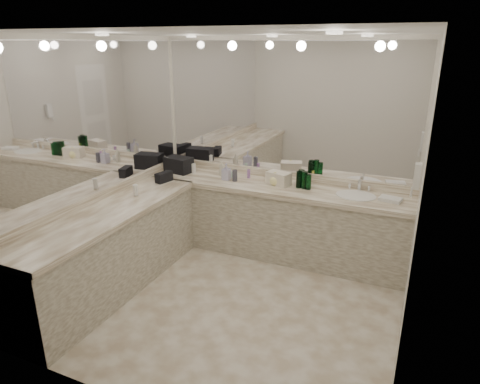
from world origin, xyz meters
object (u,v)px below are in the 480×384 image
at_px(black_toiletry_bag, 179,165).
at_px(cream_cosmetic_case, 278,178).
at_px(wall_phone, 417,176).
at_px(soap_bottle_c, 275,179).
at_px(sink, 356,196).
at_px(soap_bottle_b, 226,172).
at_px(soap_bottle_a, 222,168).
at_px(hand_towel, 390,199).

bearing_deg(black_toiletry_bag, cream_cosmetic_case, 1.37).
xyz_separation_m(wall_phone, soap_bottle_c, (-1.56, 0.49, -0.37)).
relative_size(sink, wall_phone, 1.83).
xyz_separation_m(sink, wall_phone, (0.61, -0.50, 0.46)).
bearing_deg(sink, wall_phone, -39.57).
height_order(cream_cosmetic_case, soap_bottle_c, soap_bottle_c).
xyz_separation_m(black_toiletry_bag, soap_bottle_b, (0.72, -0.05, 0.00)).
bearing_deg(soap_bottle_a, black_toiletry_bag, -172.82).
bearing_deg(soap_bottle_c, wall_phone, -17.40).
bearing_deg(black_toiletry_bag, wall_phone, -9.75).
height_order(sink, hand_towel, hand_towel).
xyz_separation_m(soap_bottle_a, soap_bottle_b, (0.12, -0.13, 0.01)).
relative_size(sink, soap_bottle_c, 2.67).
bearing_deg(soap_bottle_a, soap_bottle_b, -45.78).
distance_m(sink, black_toiletry_bag, 2.31).
relative_size(cream_cosmetic_case, soap_bottle_a, 1.38).
relative_size(hand_towel, soap_bottle_b, 1.08).
xyz_separation_m(sink, soap_bottle_c, (-0.96, -0.01, 0.09)).
distance_m(sink, wall_phone, 0.91).
height_order(wall_phone, soap_bottle_c, wall_phone).
height_order(sink, wall_phone, wall_phone).
bearing_deg(cream_cosmetic_case, soap_bottle_a, -167.66).
distance_m(black_toiletry_bag, soap_bottle_c, 1.35).
bearing_deg(hand_towel, wall_phone, -64.03).
distance_m(hand_towel, soap_bottle_a, 2.08).
bearing_deg(wall_phone, black_toiletry_bag, 170.25).
relative_size(black_toiletry_bag, soap_bottle_c, 2.12).
height_order(hand_towel, soap_bottle_b, soap_bottle_b).
xyz_separation_m(sink, cream_cosmetic_case, (-0.93, 0.03, 0.08)).
xyz_separation_m(sink, black_toiletry_bag, (-2.31, -0.00, 0.10)).
relative_size(black_toiletry_bag, cream_cosmetic_case, 1.28).
height_order(black_toiletry_bag, cream_cosmetic_case, black_toiletry_bag).
xyz_separation_m(cream_cosmetic_case, soap_bottle_c, (-0.03, -0.04, 0.00)).
xyz_separation_m(soap_bottle_a, soap_bottle_c, (0.75, -0.09, -0.02)).
bearing_deg(wall_phone, hand_towel, 115.97).
xyz_separation_m(sink, soap_bottle_b, (-1.59, -0.05, 0.11)).
xyz_separation_m(sink, hand_towel, (0.37, -0.01, 0.02)).
height_order(black_toiletry_bag, soap_bottle_c, black_toiletry_bag).
distance_m(sink, cream_cosmetic_case, 0.93).
height_order(soap_bottle_a, soap_bottle_c, soap_bottle_a).
xyz_separation_m(sink, soap_bottle_a, (-1.71, 0.08, 0.10)).
bearing_deg(hand_towel, sink, 177.73).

